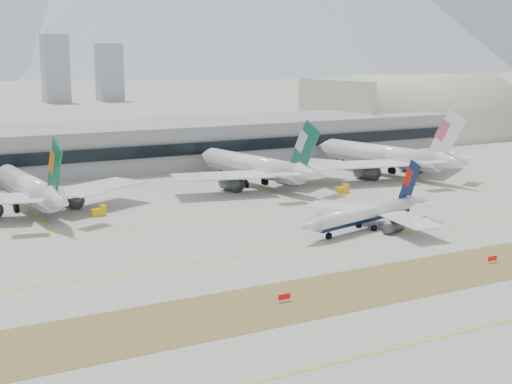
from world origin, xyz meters
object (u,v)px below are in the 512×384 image
widebody_eva (31,189)px  widebody_china_air (387,157)px  taxiing_airliner (369,214)px  hangar (412,138)px  widebody_cathay (257,167)px  terminal (104,147)px

widebody_eva → widebody_china_air: widebody_china_air is taller
taxiing_airliner → widebody_eva: 84.52m
taxiing_airliner → hangar: 184.17m
taxiing_airliner → widebody_cathay: widebody_cathay is taller
widebody_cathay → terminal: widebody_cathay is taller
widebody_china_air → terminal: size_ratio=0.23×
taxiing_airliner → hangar: (126.51, 133.80, -3.37)m
terminal → hangar: bearing=7.4°
widebody_eva → hangar: bearing=-72.1°
terminal → hangar: hangar is taller
taxiing_airliner → hangar: hangar is taller
widebody_eva → terminal: bearing=-36.1°
widebody_eva → widebody_cathay: widebody_cathay is taller
widebody_eva → widebody_cathay: size_ratio=0.98×
hangar → terminal: bearing=-172.6°
taxiing_airliner → hangar: size_ratio=0.47×
widebody_china_air → hangar: (76.90, 77.95, -6.05)m
widebody_cathay → terminal: size_ratio=0.22×
widebody_cathay → terminal: bearing=19.7°
taxiing_airliner → widebody_cathay: 58.45m
taxiing_airliner → widebody_china_air: widebody_china_air is taller
taxiing_airliner → widebody_china_air: (49.61, 55.85, 2.68)m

